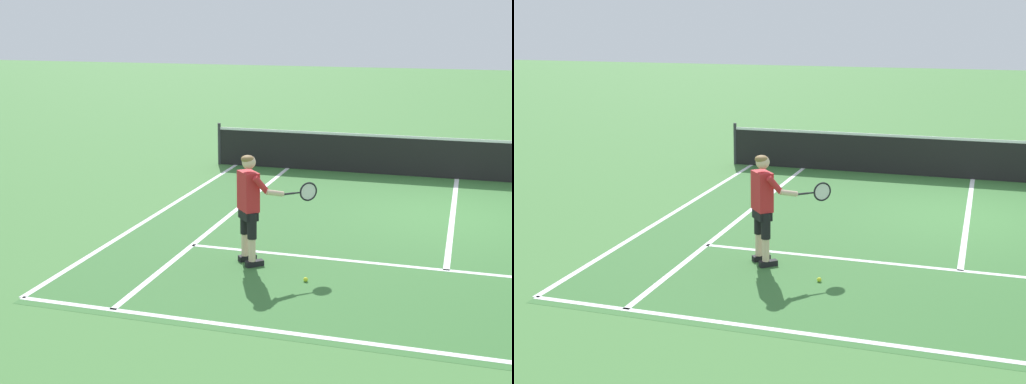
{
  "view_description": "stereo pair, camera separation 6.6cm",
  "coord_description": "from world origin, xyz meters",
  "views": [
    {
      "loc": [
        0.15,
        -13.51,
        3.72
      ],
      "look_at": [
        -2.94,
        -3.35,
        1.05
      ],
      "focal_mm": 49.15,
      "sensor_mm": 36.0,
      "label": 1
    },
    {
      "loc": [
        0.22,
        -13.49,
        3.72
      ],
      "look_at": [
        -2.94,
        -3.35,
        1.05
      ],
      "focal_mm": 49.15,
      "sensor_mm": 36.0,
      "label": 2
    }
  ],
  "objects": [
    {
      "name": "line_singles_left",
      "position": [
        -4.12,
        -1.35,
        0.0
      ],
      "size": [
        0.1,
        9.18,
        0.01
      ],
      "primitive_type": "cube",
      "color": "white",
      "rests_on": "ground"
    },
    {
      "name": "line_centre_service",
      "position": [
        0.0,
        0.04,
        0.0
      ],
      "size": [
        0.1,
        6.4,
        0.01
      ],
      "primitive_type": "cube",
      "color": "white",
      "rests_on": "ground"
    },
    {
      "name": "tennis_player",
      "position": [
        -2.92,
        -3.73,
        0.99
      ],
      "size": [
        1.19,
        0.68,
        1.71
      ],
      "color": "black",
      "rests_on": "ground"
    },
    {
      "name": "court_inner_surface",
      "position": [
        0.0,
        -1.35,
        0.0
      ],
      "size": [
        10.98,
        9.58,
        0.0
      ],
      "primitive_type": "cube",
      "color": "#387033",
      "rests_on": "ground"
    },
    {
      "name": "line_service",
      "position": [
        0.0,
        -3.16,
        0.0
      ],
      "size": [
        8.23,
        0.1,
        0.01
      ],
      "primitive_type": "cube",
      "color": "white",
      "rests_on": "ground"
    },
    {
      "name": "line_baseline",
      "position": [
        0.0,
        -5.95,
        0.0
      ],
      "size": [
        10.98,
        0.1,
        0.01
      ],
      "primitive_type": "cube",
      "color": "white",
      "rests_on": "ground"
    },
    {
      "name": "ground_plane",
      "position": [
        0.0,
        0.0,
        0.0
      ],
      "size": [
        80.0,
        80.0,
        0.0
      ],
      "primitive_type": "plane",
      "color": "#477F3D"
    },
    {
      "name": "tennis_net",
      "position": [
        0.0,
        3.24,
        0.5
      ],
      "size": [
        11.96,
        0.08,
        1.07
      ],
      "color": "#333338",
      "rests_on": "ground"
    },
    {
      "name": "tennis_ball_near_feet",
      "position": [
        -1.93,
        -4.23,
        0.03
      ],
      "size": [
        0.07,
        0.07,
        0.07
      ],
      "primitive_type": "sphere",
      "color": "#CCE02D",
      "rests_on": "ground"
    },
    {
      "name": "line_doubles_left",
      "position": [
        -5.49,
        -1.35,
        0.0
      ],
      "size": [
        0.1,
        9.18,
        0.01
      ],
      "primitive_type": "cube",
      "color": "white",
      "rests_on": "ground"
    }
  ]
}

